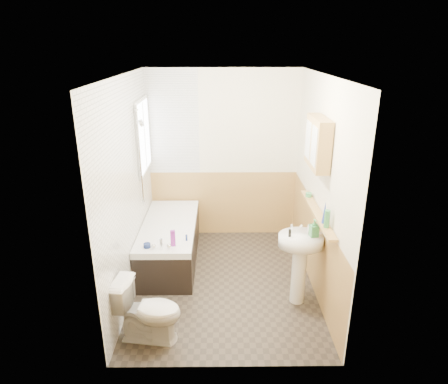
{
  "coord_description": "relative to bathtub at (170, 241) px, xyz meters",
  "views": [
    {
      "loc": [
        -0.04,
        -4.29,
        2.82
      ],
      "look_at": [
        0.0,
        0.15,
        1.15
      ],
      "focal_mm": 32.0,
      "sensor_mm": 36.0,
      "label": 1
    }
  ],
  "objects": [
    {
      "name": "wainscot_back",
      "position": [
        0.73,
        0.85,
        0.21
      ],
      "size": [
        2.2,
        0.01,
        1.0
      ],
      "primitive_type": "cube",
      "color": "tan",
      "rests_on": "wall_back"
    },
    {
      "name": "black_jar",
      "position": [
        1.77,
        -0.27,
        0.78
      ],
      "size": [
        0.1,
        0.1,
        0.05
      ],
      "primitive_type": "cylinder",
      "rotation": [
        0.0,
        0.0,
        0.43
      ],
      "color": "#388447",
      "rests_on": "pine_shelf"
    },
    {
      "name": "ceiling",
      "position": [
        0.73,
        -0.53,
        2.21
      ],
      "size": [
        2.8,
        2.8,
        0.0
      ],
      "primitive_type": "plane",
      "rotation": [
        3.14,
        0.0,
        0.0
      ],
      "color": "white",
      "rests_on": "ground"
    },
    {
      "name": "wainscot_right",
      "position": [
        1.82,
        -0.53,
        0.21
      ],
      "size": [
        0.01,
        2.8,
        1.0
      ],
      "primitive_type": "cube",
      "color": "tan",
      "rests_on": "wall_right"
    },
    {
      "name": "orange_bottle",
      "position": [
        0.27,
        -0.49,
        0.31
      ],
      "size": [
        0.03,
        0.03,
        0.08
      ],
      "primitive_type": "cylinder",
      "rotation": [
        0.0,
        0.0,
        0.03
      ],
      "color": "navy",
      "rests_on": "bathtub"
    },
    {
      "name": "green_bottle",
      "position": [
        1.77,
        -1.04,
        0.87
      ],
      "size": [
        0.05,
        0.05,
        0.24
      ],
      "primitive_type": "cone",
      "rotation": [
        0.0,
        0.0,
        -0.06
      ],
      "color": "#19339E",
      "rests_on": "pine_shelf"
    },
    {
      "name": "toilet",
      "position": [
        -0.03,
        -1.53,
        0.03
      ],
      "size": [
        0.71,
        0.47,
        0.65
      ],
      "primitive_type": "imported",
      "rotation": [
        0.0,
        0.0,
        1.42
      ],
      "color": "white",
      "rests_on": "floor"
    },
    {
      "name": "bathtub",
      "position": [
        0.0,
        0.0,
        0.0
      ],
      "size": [
        0.7,
        1.63,
        0.7
      ],
      "color": "black",
      "rests_on": "floor"
    },
    {
      "name": "cream_jar",
      "position": [
        -0.18,
        -0.66,
        0.3
      ],
      "size": [
        0.1,
        0.1,
        0.05
      ],
      "primitive_type": "cylinder",
      "rotation": [
        0.0,
        0.0,
        0.28
      ],
      "color": "navy",
      "rests_on": "bathtub"
    },
    {
      "name": "tile_return_back",
      "position": [
        0.0,
        0.85,
        1.46
      ],
      "size": [
        0.75,
        0.01,
        1.5
      ],
      "primitive_type": "cube",
      "color": "white",
      "rests_on": "wall_back"
    },
    {
      "name": "wainscot_front",
      "position": [
        0.73,
        -1.92,
        0.21
      ],
      "size": [
        2.2,
        0.01,
        1.0
      ],
      "primitive_type": "cube",
      "color": "tan",
      "rests_on": "wall_front"
    },
    {
      "name": "foam_can",
      "position": [
        1.77,
        -1.14,
        0.85
      ],
      "size": [
        0.07,
        0.07,
        0.19
      ],
      "primitive_type": "cylinder",
      "rotation": [
        0.0,
        0.0,
        0.15
      ],
      "color": "#388447",
      "rests_on": "pine_shelf"
    },
    {
      "name": "sink",
      "position": [
        1.57,
        -0.93,
        0.32
      ],
      "size": [
        0.5,
        0.4,
        0.96
      ],
      "rotation": [
        0.0,
        0.0,
        -0.05
      ],
      "color": "white",
      "rests_on": "floor"
    },
    {
      "name": "wall_left",
      "position": [
        -0.38,
        -0.53,
        0.96
      ],
      "size": [
        0.02,
        2.8,
        2.5
      ],
      "primitive_type": "cube",
      "color": "#F4EAC9",
      "rests_on": "ground"
    },
    {
      "name": "floor",
      "position": [
        0.73,
        -0.53,
        -0.29
      ],
      "size": [
        2.8,
        2.8,
        0.0
      ],
      "primitive_type": "plane",
      "color": "#2B251E",
      "rests_on": "ground"
    },
    {
      "name": "wall_front",
      "position": [
        0.73,
        -1.94,
        0.96
      ],
      "size": [
        2.2,
        0.02,
        2.5
      ],
      "primitive_type": "cube",
      "color": "#F4EAC9",
      "rests_on": "ground"
    },
    {
      "name": "wall_back",
      "position": [
        0.73,
        0.88,
        0.96
      ],
      "size": [
        2.2,
        0.02,
        2.5
      ],
      "primitive_type": "cube",
      "color": "#F4EAC9",
      "rests_on": "ground"
    },
    {
      "name": "shower_riser",
      "position": [
        -0.31,
        0.0,
        1.29
      ],
      "size": [
        0.11,
        0.09,
        1.28
      ],
      "color": "silver",
      "rests_on": "wall_left"
    },
    {
      "name": "medicine_cabinet",
      "position": [
        1.74,
        -0.62,
        1.51
      ],
      "size": [
        0.15,
        0.61,
        0.55
      ],
      "color": "tan",
      "rests_on": "wall_right"
    },
    {
      "name": "clear_bottle",
      "position": [
        1.43,
        -0.97,
        0.6
      ],
      "size": [
        0.04,
        0.04,
        0.09
      ],
      "primitive_type": "cylinder",
      "rotation": [
        0.0,
        0.0,
        0.37
      ],
      "color": "black",
      "rests_on": "sink"
    },
    {
      "name": "window",
      "position": [
        -0.33,
        0.42,
        1.36
      ],
      "size": [
        0.03,
        0.79,
        0.99
      ],
      "color": "white",
      "rests_on": "wall_left"
    },
    {
      "name": "blue_gel",
      "position": [
        0.13,
        -0.63,
        0.37
      ],
      "size": [
        0.06,
        0.05,
        0.2
      ],
      "primitive_type": "cube",
      "rotation": [
        0.0,
        0.0,
        0.22
      ],
      "color": "purple",
      "rests_on": "bathtub"
    },
    {
      "name": "wall_right",
      "position": [
        1.84,
        -0.53,
        0.96
      ],
      "size": [
        0.02,
        2.8,
        2.5
      ],
      "primitive_type": "cube",
      "color": "#F4EAC9",
      "rests_on": "ground"
    },
    {
      "name": "pine_shelf",
      "position": [
        1.77,
        -0.74,
        0.74
      ],
      "size": [
        0.1,
        1.36,
        0.03
      ],
      "primitive_type": "cube",
      "color": "tan",
      "rests_on": "wall_right"
    },
    {
      "name": "soap_bottle",
      "position": [
        1.69,
        -0.96,
        0.61
      ],
      "size": [
        0.12,
        0.21,
        0.09
      ],
      "primitive_type": "imported",
      "rotation": [
        0.0,
        0.0,
        0.17
      ],
      "color": "#388447",
      "rests_on": "sink"
    },
    {
      "name": "tile_cladding_left",
      "position": [
        -0.36,
        -0.53,
        0.96
      ],
      "size": [
        0.01,
        2.8,
        2.5
      ],
      "primitive_type": "cube",
      "color": "white",
      "rests_on": "wall_left"
    }
  ]
}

